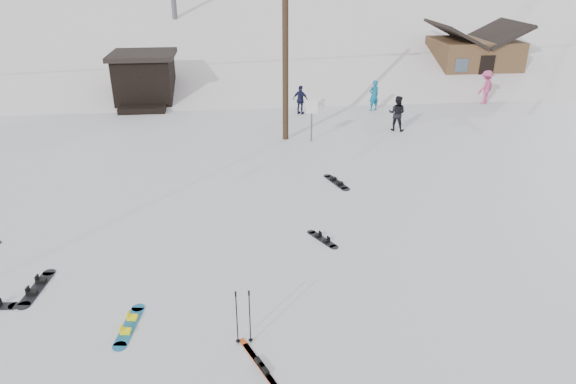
{
  "coord_description": "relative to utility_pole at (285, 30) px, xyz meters",
  "views": [
    {
      "loc": [
        -0.23,
        -7.71,
        7.41
      ],
      "look_at": [
        1.17,
        5.29,
        1.4
      ],
      "focal_mm": 32.0,
      "sensor_mm": 36.0,
      "label": 1
    }
  ],
  "objects": [
    {
      "name": "hero_skis",
      "position": [
        -1.91,
        -13.94,
        -4.65
      ],
      "size": [
        0.88,
        1.81,
        0.1
      ],
      "rotation": [
        0.0,
        0.0,
        0.42
      ],
      "color": "#BA4013",
      "rests_on": "ground"
    },
    {
      "name": "trail_sign",
      "position": [
        1.1,
        -0.42,
        -3.41
      ],
      "size": [
        0.5,
        0.09,
        1.85
      ],
      "color": "#595B60",
      "rests_on": "ground"
    },
    {
      "name": "skier_navy",
      "position": [
        1.18,
        3.88,
        -3.94
      ],
      "size": [
        0.92,
        0.78,
        1.48
      ],
      "primitive_type": "imported",
      "rotation": [
        0.0,
        0.0,
        2.55
      ],
      "color": "#161939",
      "rests_on": "ground"
    },
    {
      "name": "hero_snowboard",
      "position": [
        -4.74,
        -12.37,
        -4.65
      ],
      "size": [
        0.48,
        1.57,
        0.11
      ],
      "rotation": [
        0.0,
        0.0,
        1.43
      ],
      "color": "#196DA5",
      "rests_on": "ground"
    },
    {
      "name": "skier_pink",
      "position": [
        11.54,
        4.88,
        -3.77
      ],
      "size": [
        1.35,
        1.21,
        1.81
      ],
      "primitive_type": "imported",
      "rotation": [
        0.0,
        0.0,
        3.73
      ],
      "color": "#C6457B",
      "rests_on": "ground"
    },
    {
      "name": "ski_poles",
      "position": [
        -2.23,
        -13.16,
        -4.01
      ],
      "size": [
        0.36,
        0.1,
        1.31
      ],
      "color": "black",
      "rests_on": "ground"
    },
    {
      "name": "lift_hut",
      "position": [
        -7.0,
        6.94,
        -3.32
      ],
      "size": [
        3.4,
        4.1,
        2.75
      ],
      "color": "black",
      "rests_on": "ground"
    },
    {
      "name": "ground",
      "position": [
        -2.0,
        -14.0,
        -4.68
      ],
      "size": [
        200.0,
        200.0,
        0.0
      ],
      "primitive_type": "plane",
      "color": "silver",
      "rests_on": "ground"
    },
    {
      "name": "board_scatter_f",
      "position": [
        1.32,
        -5.07,
        -4.65
      ],
      "size": [
        0.72,
        1.52,
        0.11
      ],
      "rotation": [
        0.0,
        0.0,
        1.9
      ],
      "color": "black",
      "rests_on": "ground"
    },
    {
      "name": "cabin",
      "position": [
        13.0,
        10.0,
        -3.2
      ],
      "size": [
        5.39,
        4.4,
        3.77
      ],
      "color": "brown",
      "rests_on": "ground"
    },
    {
      "name": "skier_dark",
      "position": [
        5.26,
        0.69,
        -3.87
      ],
      "size": [
        0.99,
        0.91,
        1.63
      ],
      "primitive_type": "imported",
      "rotation": [
        0.0,
        0.0,
        2.67
      ],
      "color": "black",
      "rests_on": "ground"
    },
    {
      "name": "utility_pole",
      "position": [
        0.0,
        0.0,
        0.0
      ],
      "size": [
        2.0,
        0.26,
        9.0
      ],
      "color": "#3A2819",
      "rests_on": "ground"
    },
    {
      "name": "ridge_right",
      "position": [
        36.0,
        36.0,
        -15.68
      ],
      "size": [
        45.66,
        93.98,
        54.59
      ],
      "primitive_type": "cube",
      "rotation": [
        0.21,
        -0.05,
        -0.12
      ],
      "color": "silver",
      "rests_on": "ground"
    },
    {
      "name": "treeline_crest",
      "position": [
        -2.0,
        72.0,
        -4.68
      ],
      "size": [
        50.0,
        6.0,
        10.0
      ],
      "primitive_type": null,
      "color": "black",
      "rests_on": "ski_slope"
    },
    {
      "name": "board_scatter_d",
      "position": [
        0.13,
        -9.06,
        -4.66
      ],
      "size": [
        0.75,
        1.15,
        0.09
      ],
      "rotation": [
        0.0,
        0.0,
        -1.06
      ],
      "color": "black",
      "rests_on": "ground"
    },
    {
      "name": "skier_teal",
      "position": [
        5.08,
        4.14,
        -3.88
      ],
      "size": [
        0.68,
        0.57,
        1.6
      ],
      "primitive_type": "imported",
      "rotation": [
        0.0,
        0.0,
        3.52
      ],
      "color": "#0D6586",
      "rests_on": "ground"
    },
    {
      "name": "board_scatter_b",
      "position": [
        -7.24,
        -10.68,
        -4.65
      ],
      "size": [
        0.48,
        1.68,
        0.12
      ],
      "rotation": [
        0.0,
        0.0,
        1.45
      ],
      "color": "black",
      "rests_on": "ground"
    },
    {
      "name": "ski_slope",
      "position": [
        -2.0,
        41.0,
        -16.68
      ],
      "size": [
        60.0,
        85.24,
        65.97
      ],
      "primitive_type": "cube",
      "rotation": [
        0.31,
        0.0,
        0.0
      ],
      "color": "white",
      "rests_on": "ground"
    }
  ]
}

